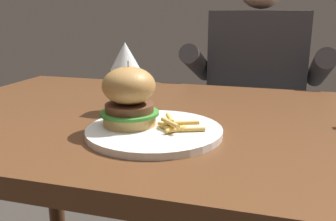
# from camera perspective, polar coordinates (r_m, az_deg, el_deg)

# --- Properties ---
(dining_table) EXTENTS (1.37, 0.79, 0.74)m
(dining_table) POSITION_cam_1_polar(r_m,az_deg,el_deg) (0.90, 4.02, -6.62)
(dining_table) COLOR #56331C
(dining_table) RESTS_ON ground
(main_plate) EXTENTS (0.27, 0.27, 0.01)m
(main_plate) POSITION_cam_1_polar(r_m,az_deg,el_deg) (0.75, -2.11, -3.18)
(main_plate) COLOR white
(main_plate) RESTS_ON dining_table
(burger_sandwich) EXTENTS (0.12, 0.12, 0.13)m
(burger_sandwich) POSITION_cam_1_polar(r_m,az_deg,el_deg) (0.76, -5.95, 2.17)
(burger_sandwich) COLOR tan
(burger_sandwich) RESTS_ON main_plate
(fries_pile) EXTENTS (0.10, 0.08, 0.02)m
(fries_pile) POSITION_cam_1_polar(r_m,az_deg,el_deg) (0.73, 1.15, -2.25)
(fries_pile) COLOR gold
(fries_pile) RESTS_ON main_plate
(wine_glass) EXTENTS (0.07, 0.07, 0.17)m
(wine_glass) POSITION_cam_1_polar(r_m,az_deg,el_deg) (0.91, -6.52, 7.87)
(wine_glass) COLOR silver
(wine_glass) RESTS_ON dining_table
(diner_person) EXTENTS (0.51, 0.36, 1.18)m
(diner_person) POSITION_cam_1_polar(r_m,az_deg,el_deg) (1.55, 12.99, -1.00)
(diner_person) COLOR #282833
(diner_person) RESTS_ON ground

